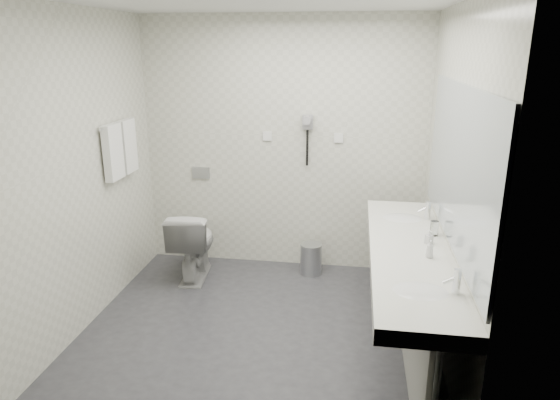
# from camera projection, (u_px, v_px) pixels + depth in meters

# --- Properties ---
(floor) EXTENTS (2.80, 2.80, 0.00)m
(floor) POSITION_uv_depth(u_px,v_px,m) (259.00, 327.00, 4.12)
(floor) COLOR #2E2E34
(floor) RESTS_ON ground
(ceiling) EXTENTS (2.80, 2.80, 0.00)m
(ceiling) POSITION_uv_depth(u_px,v_px,m) (255.00, 0.00, 3.38)
(ceiling) COLOR silver
(ceiling) RESTS_ON wall_back
(wall_back) EXTENTS (2.80, 0.00, 2.80)m
(wall_back) POSITION_uv_depth(u_px,v_px,m) (283.00, 146.00, 4.97)
(wall_back) COLOR beige
(wall_back) RESTS_ON floor
(wall_front) EXTENTS (2.80, 0.00, 2.80)m
(wall_front) POSITION_uv_depth(u_px,v_px,m) (207.00, 245.00, 2.52)
(wall_front) COLOR beige
(wall_front) RESTS_ON floor
(wall_left) EXTENTS (0.00, 2.60, 2.60)m
(wall_left) POSITION_uv_depth(u_px,v_px,m) (83.00, 173.00, 3.95)
(wall_left) COLOR beige
(wall_left) RESTS_ON floor
(wall_right) EXTENTS (0.00, 2.60, 2.60)m
(wall_right) POSITION_uv_depth(u_px,v_px,m) (451.00, 187.00, 3.54)
(wall_right) COLOR beige
(wall_right) RESTS_ON floor
(vanity_counter) EXTENTS (0.55, 2.20, 0.10)m
(vanity_counter) POSITION_uv_depth(u_px,v_px,m) (409.00, 255.00, 3.53)
(vanity_counter) COLOR silver
(vanity_counter) RESTS_ON floor
(vanity_panel) EXTENTS (0.03, 2.15, 0.75)m
(vanity_panel) POSITION_uv_depth(u_px,v_px,m) (408.00, 309.00, 3.65)
(vanity_panel) COLOR gray
(vanity_panel) RESTS_ON floor
(vanity_post_far) EXTENTS (0.06, 0.06, 0.75)m
(vanity_post_far) POSITION_uv_depth(u_px,v_px,m) (402.00, 253.00, 4.63)
(vanity_post_far) COLOR silver
(vanity_post_far) RESTS_ON floor
(mirror) EXTENTS (0.02, 2.20, 1.05)m
(mirror) POSITION_uv_depth(u_px,v_px,m) (457.00, 166.00, 3.30)
(mirror) COLOR #B2BCC6
(mirror) RESTS_ON wall_right
(basin_near) EXTENTS (0.40, 0.31, 0.05)m
(basin_near) POSITION_uv_depth(u_px,v_px,m) (420.00, 293.00, 2.90)
(basin_near) COLOR silver
(basin_near) RESTS_ON vanity_counter
(basin_far) EXTENTS (0.40, 0.31, 0.05)m
(basin_far) POSITION_uv_depth(u_px,v_px,m) (402.00, 220.00, 4.13)
(basin_far) COLOR silver
(basin_far) RESTS_ON vanity_counter
(faucet_near) EXTENTS (0.04, 0.04, 0.15)m
(faucet_near) POSITION_uv_depth(u_px,v_px,m) (457.00, 282.00, 2.85)
(faucet_near) COLOR silver
(faucet_near) RESTS_ON vanity_counter
(faucet_far) EXTENTS (0.04, 0.04, 0.15)m
(faucet_far) POSITION_uv_depth(u_px,v_px,m) (428.00, 210.00, 4.08)
(faucet_far) COLOR silver
(faucet_far) RESTS_ON vanity_counter
(soap_bottle_a) EXTENTS (0.06, 0.06, 0.10)m
(soap_bottle_a) POSITION_uv_depth(u_px,v_px,m) (429.00, 237.00, 3.57)
(soap_bottle_a) COLOR beige
(soap_bottle_a) RESTS_ON vanity_counter
(soap_bottle_c) EXTENTS (0.05, 0.05, 0.12)m
(soap_bottle_c) POSITION_uv_depth(u_px,v_px,m) (430.00, 249.00, 3.34)
(soap_bottle_c) COLOR beige
(soap_bottle_c) RESTS_ON vanity_counter
(glass_left) EXTENTS (0.08, 0.08, 0.11)m
(glass_left) POSITION_uv_depth(u_px,v_px,m) (434.00, 228.00, 3.73)
(glass_left) COLOR silver
(glass_left) RESTS_ON vanity_counter
(toilet) EXTENTS (0.45, 0.72, 0.70)m
(toilet) POSITION_uv_depth(u_px,v_px,m) (193.00, 243.00, 4.92)
(toilet) COLOR silver
(toilet) RESTS_ON floor
(flush_plate) EXTENTS (0.18, 0.02, 0.12)m
(flush_plate) POSITION_uv_depth(u_px,v_px,m) (201.00, 173.00, 5.17)
(flush_plate) COLOR #B2B5BA
(flush_plate) RESTS_ON wall_back
(pedal_bin) EXTENTS (0.22, 0.22, 0.30)m
(pedal_bin) POSITION_uv_depth(u_px,v_px,m) (311.00, 260.00, 5.03)
(pedal_bin) COLOR #B2B5BA
(pedal_bin) RESTS_ON floor
(bin_lid) EXTENTS (0.22, 0.22, 0.02)m
(bin_lid) POSITION_uv_depth(u_px,v_px,m) (311.00, 245.00, 4.99)
(bin_lid) COLOR #B2B5BA
(bin_lid) RESTS_ON pedal_bin
(towel_rail) EXTENTS (0.02, 0.62, 0.02)m
(towel_rail) POSITION_uv_depth(u_px,v_px,m) (117.00, 124.00, 4.37)
(towel_rail) COLOR silver
(towel_rail) RESTS_ON wall_left
(towel_near) EXTENTS (0.07, 0.24, 0.48)m
(towel_near) POSITION_uv_depth(u_px,v_px,m) (113.00, 152.00, 4.30)
(towel_near) COLOR white
(towel_near) RESTS_ON towel_rail
(towel_far) EXTENTS (0.07, 0.24, 0.48)m
(towel_far) POSITION_uv_depth(u_px,v_px,m) (127.00, 146.00, 4.57)
(towel_far) COLOR white
(towel_far) RESTS_ON towel_rail
(dryer_cradle) EXTENTS (0.10, 0.04, 0.14)m
(dryer_cradle) POSITION_uv_depth(u_px,v_px,m) (308.00, 122.00, 4.84)
(dryer_cradle) COLOR gray
(dryer_cradle) RESTS_ON wall_back
(dryer_barrel) EXTENTS (0.08, 0.14, 0.08)m
(dryer_barrel) POSITION_uv_depth(u_px,v_px,m) (307.00, 120.00, 4.76)
(dryer_barrel) COLOR gray
(dryer_barrel) RESTS_ON dryer_cradle
(dryer_cord) EXTENTS (0.02, 0.02, 0.35)m
(dryer_cord) POSITION_uv_depth(u_px,v_px,m) (307.00, 148.00, 4.90)
(dryer_cord) COLOR black
(dryer_cord) RESTS_ON dryer_cradle
(switch_plate_a) EXTENTS (0.09, 0.02, 0.09)m
(switch_plate_a) POSITION_uv_depth(u_px,v_px,m) (267.00, 136.00, 4.95)
(switch_plate_a) COLOR silver
(switch_plate_a) RESTS_ON wall_back
(switch_plate_b) EXTENTS (0.09, 0.02, 0.09)m
(switch_plate_b) POSITION_uv_depth(u_px,v_px,m) (339.00, 138.00, 4.85)
(switch_plate_b) COLOR silver
(switch_plate_b) RESTS_ON wall_back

